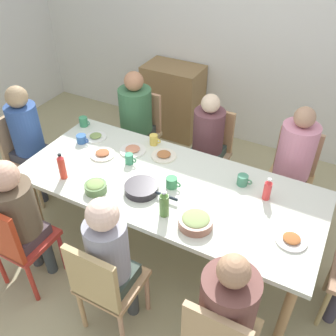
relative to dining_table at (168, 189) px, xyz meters
The scene contains 34 objects.
ground_plane 0.66m from the dining_table, ahead, with size 6.99×6.99×0.00m, color tan.
wall_back 2.14m from the dining_table, 90.00° to the left, with size 6.07×0.12×2.60m, color silver.
dining_table is the anchor object (origin of this frame).
chair_0 1.22m from the dining_table, 132.12° to the right, with size 0.40×0.40×0.90m.
person_0 1.15m from the dining_table, 135.14° to the right, with size 0.32×0.32×1.18m.
chair_1 0.91m from the dining_table, 90.00° to the left, with size 0.40×0.40×0.90m.
person_1 0.81m from the dining_table, 90.00° to the left, with size 0.30×0.30×1.14m.
chair_2 1.61m from the dining_table, behind, with size 0.40×0.40×0.90m.
person_2 1.51m from the dining_table, behind, with size 0.30×0.30×1.22m.
person_3 1.15m from the dining_table, 44.85° to the right, with size 0.32×0.32×1.15m.
chair_4 1.22m from the dining_table, 132.12° to the left, with size 0.40×0.40×0.90m.
person_4 1.15m from the dining_table, 135.11° to the left, with size 0.34×0.34×1.19m.
chair_5 1.22m from the dining_table, 47.88° to the left, with size 0.40×0.40×0.90m.
person_5 1.15m from the dining_table, 44.87° to the left, with size 0.31×0.31×1.21m.
chair_6 0.91m from the dining_table, 90.00° to the right, with size 0.40×0.40×0.90m.
person_6 0.81m from the dining_table, 90.00° to the right, with size 0.30×0.30×1.19m.
plate_0 0.69m from the dining_table, behind, with size 0.22×0.22×0.04m.
plate_1 0.37m from the dining_table, 123.76° to the left, with size 0.22×0.22×0.04m.
plate_2 0.95m from the dining_table, 163.86° to the left, with size 0.20×0.20×0.04m.
plate_3 1.02m from the dining_table, ahead, with size 0.21×0.21×0.04m.
plate_4 0.55m from the dining_table, 153.43° to the left, with size 0.23×0.23×0.04m.
bowl_0 0.51m from the dining_table, 39.46° to the right, with size 0.24×0.24×0.09m.
bowl_1 0.58m from the dining_table, 142.09° to the right, with size 0.17×0.17×0.09m.
serving_pan 0.24m from the dining_table, 124.58° to the right, with size 0.44×0.26×0.06m.
cup_0 0.12m from the dining_table, 29.61° to the right, with size 0.12×0.09×0.09m.
cup_1 0.99m from the dining_table, behind, with size 0.13×0.09×0.08m.
cup_2 1.21m from the dining_table, 161.21° to the left, with size 0.12×0.08×0.09m.
cup_3 0.58m from the dining_table, 131.08° to the left, with size 0.11×0.07×0.10m.
cup_4 0.60m from the dining_table, 26.19° to the left, with size 0.12×0.09×0.09m.
cup_5 0.43m from the dining_table, 169.17° to the left, with size 0.11×0.07×0.09m.
bottle_0 0.86m from the dining_table, 156.65° to the right, with size 0.06×0.06×0.23m.
bottle_1 0.78m from the dining_table, 14.11° to the left, with size 0.06×0.06×0.19m.
bottle_2 0.39m from the dining_table, 66.37° to the right, with size 0.07×0.07×0.22m.
side_cabinet 1.95m from the dining_table, 116.07° to the left, with size 0.70×0.44×0.90m, color olive.
Camera 1 is at (1.07, -2.01, 2.63)m, focal length 39.83 mm.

